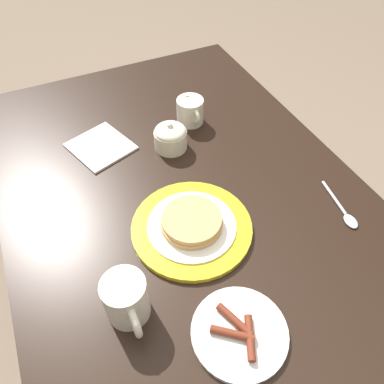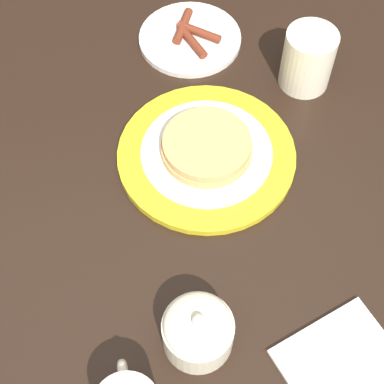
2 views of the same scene
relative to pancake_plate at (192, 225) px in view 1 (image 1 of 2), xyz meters
name	(u,v)px [view 1 (image 1 of 2)]	position (x,y,z in m)	size (l,w,h in m)	color
ground_plane	(196,339)	(-0.03, 0.03, -0.75)	(8.00, 8.00, 0.00)	#7A6651
dining_table	(198,247)	(-0.03, 0.03, -0.14)	(1.38, 0.82, 0.74)	black
pancake_plate	(192,225)	(0.00, 0.00, 0.00)	(0.26, 0.26, 0.04)	gold
side_plate_bacon	(239,332)	(0.24, -0.02, -0.01)	(0.17, 0.17, 0.02)	silver
coffee_mug	(127,300)	(0.12, -0.18, 0.04)	(0.11, 0.08, 0.10)	beige
creamer_pitcher	(190,110)	(-0.34, 0.16, 0.02)	(0.11, 0.07, 0.08)	beige
sugar_bowl	(170,137)	(-0.27, 0.06, 0.02)	(0.09, 0.09, 0.08)	beige
napkin	(101,146)	(-0.34, -0.11, -0.01)	(0.19, 0.18, 0.01)	silver
spoon	(344,212)	(0.10, 0.33, -0.01)	(0.14, 0.04, 0.01)	silver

